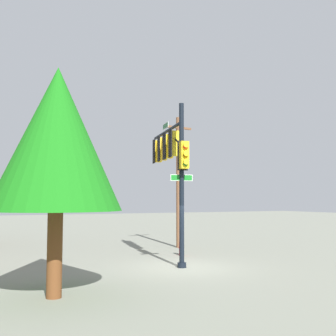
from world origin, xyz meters
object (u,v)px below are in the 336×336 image
object	(u,v)px
utility_pole	(179,179)
tree_mid	(57,139)
fire_hydrant	(181,247)
signal_pole_assembly	(172,156)

from	to	relation	value
utility_pole	tree_mid	xyz separation A→B (m)	(-9.04, 8.79, 0.59)
fire_hydrant	signal_pole_assembly	bearing A→B (deg)	139.96
signal_pole_assembly	utility_pole	size ratio (longest dim) A/B	0.90
signal_pole_assembly	tree_mid	bearing A→B (deg)	126.57
fire_hydrant	tree_mid	distance (m)	10.38
tree_mid	signal_pole_assembly	bearing A→B (deg)	-53.43
utility_pole	tree_mid	world-z (taller)	utility_pole
signal_pole_assembly	utility_pole	world-z (taller)	utility_pole
utility_pole	fire_hydrant	world-z (taller)	utility_pole
fire_hydrant	tree_mid	size ratio (longest dim) A/B	0.13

